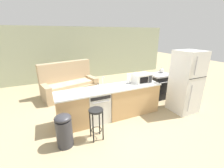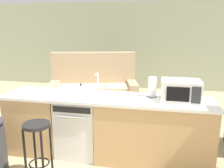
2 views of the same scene
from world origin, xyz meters
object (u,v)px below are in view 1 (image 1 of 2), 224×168
(dishwasher, at_px, (97,106))
(microwave, at_px, (142,78))
(kettle, at_px, (162,70))
(bar_stool, at_px, (96,118))
(stove_range, at_px, (159,86))
(refrigerator, at_px, (186,82))
(paper_towel_roll, at_px, (129,79))
(soap_bottle, at_px, (98,87))
(trash_bin, at_px, (64,130))
(couch, at_px, (69,85))

(dishwasher, xyz_separation_m, microwave, (1.40, -0.00, 0.62))
(microwave, distance_m, kettle, 1.53)
(kettle, xyz_separation_m, bar_stool, (-3.04, -1.40, -0.45))
(stove_range, relative_size, kettle, 4.39)
(refrigerator, bearing_deg, dishwasher, 168.07)
(dishwasher, relative_size, stove_range, 0.93)
(microwave, bearing_deg, stove_range, 24.58)
(refrigerator, height_order, paper_towel_roll, refrigerator)
(dishwasher, height_order, refrigerator, refrigerator)
(stove_range, xyz_separation_m, soap_bottle, (-2.56, -0.56, 0.52))
(dishwasher, bearing_deg, microwave, -0.05)
(dishwasher, xyz_separation_m, soap_bottle, (0.04, -0.02, 0.55))
(stove_range, relative_size, paper_towel_roll, 3.19)
(stove_range, distance_m, kettle, 0.58)
(soap_bottle, bearing_deg, dishwasher, 160.60)
(bar_stool, bearing_deg, trash_bin, 174.79)
(dishwasher, xyz_separation_m, couch, (-0.40, 2.17, -0.03))
(dishwasher, relative_size, microwave, 1.68)
(stove_range, bearing_deg, trash_bin, -161.35)
(soap_bottle, xyz_separation_m, bar_stool, (-0.32, -0.70, -0.44))
(microwave, relative_size, couch, 0.23)
(dishwasher, distance_m, trash_bin, 1.17)
(paper_towel_roll, relative_size, kettle, 1.38)
(stove_range, bearing_deg, bar_stool, -156.24)
(stove_range, xyz_separation_m, kettle, (0.17, 0.13, 0.53))
(dishwasher, distance_m, microwave, 1.53)
(paper_towel_roll, relative_size, bar_stool, 0.38)
(stove_range, relative_size, bar_stool, 1.22)
(stove_range, relative_size, couch, 0.42)
(soap_bottle, distance_m, bar_stool, 0.89)
(stove_range, distance_m, paper_towel_roll, 1.73)
(trash_bin, bearing_deg, stove_range, 18.65)
(dishwasher, height_order, couch, couch)
(microwave, xyz_separation_m, paper_towel_roll, (-0.37, 0.12, -0.00))
(soap_bottle, height_order, trash_bin, soap_bottle)
(kettle, height_order, couch, couch)
(paper_towel_roll, height_order, bar_stool, paper_towel_roll)
(dishwasher, distance_m, bar_stool, 0.78)
(dishwasher, height_order, bar_stool, dishwasher)
(paper_towel_roll, height_order, trash_bin, paper_towel_roll)
(bar_stool, bearing_deg, soap_bottle, 65.64)
(kettle, xyz_separation_m, trash_bin, (-3.73, -1.33, -0.61))
(microwave, bearing_deg, kettle, 26.39)
(bar_stool, bearing_deg, dishwasher, 69.04)
(refrigerator, distance_m, bar_stool, 2.91)
(paper_towel_roll, bearing_deg, dishwasher, -173.20)
(bar_stool, distance_m, trash_bin, 0.71)
(dishwasher, xyz_separation_m, bar_stool, (-0.27, -0.72, 0.11))
(refrigerator, height_order, microwave, refrigerator)
(trash_bin, bearing_deg, dishwasher, 34.17)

